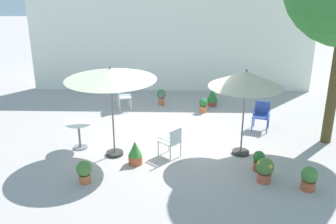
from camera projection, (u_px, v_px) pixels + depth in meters
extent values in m
plane|color=#AEA39F|center=(168.00, 136.00, 11.17)|extent=(60.00, 60.00, 0.00)
cube|color=white|center=(171.00, 41.00, 14.82)|extent=(10.96, 0.30, 3.91)
cylinder|color=#4A3F1F|center=(334.00, 88.00, 10.27)|extent=(0.28, 0.28, 3.17)
cylinder|color=#2D2D2D|center=(241.00, 152.00, 10.10)|extent=(0.44, 0.44, 0.08)
cylinder|color=slate|center=(243.00, 114.00, 9.73)|extent=(0.04, 0.04, 2.23)
cone|color=beige|center=(246.00, 79.00, 9.40)|extent=(1.85, 1.85, 0.38)
sphere|color=slate|center=(247.00, 70.00, 9.33)|extent=(0.06, 0.06, 0.06)
cylinder|color=#2D2D2D|center=(115.00, 153.00, 10.04)|extent=(0.44, 0.44, 0.08)
cylinder|color=slate|center=(113.00, 113.00, 9.65)|extent=(0.04, 0.04, 2.32)
cone|color=beige|center=(111.00, 74.00, 9.29)|extent=(2.26, 2.26, 0.28)
sphere|color=slate|center=(110.00, 67.00, 9.23)|extent=(0.06, 0.06, 0.06)
cylinder|color=white|center=(78.00, 123.00, 10.19)|extent=(0.71, 0.71, 0.02)
cylinder|color=slate|center=(79.00, 136.00, 10.32)|extent=(0.06, 0.06, 0.72)
cylinder|color=slate|center=(80.00, 147.00, 10.44)|extent=(0.39, 0.39, 0.03)
cube|color=#344DA1|center=(261.00, 116.00, 11.46)|extent=(0.59, 0.59, 0.04)
cube|color=#344DA1|center=(263.00, 107.00, 11.58)|extent=(0.44, 0.18, 0.39)
cube|color=#344DA1|center=(254.00, 112.00, 11.49)|extent=(0.17, 0.41, 0.03)
cube|color=#344DA1|center=(269.00, 113.00, 11.35)|extent=(0.17, 0.41, 0.03)
cylinder|color=#344DA1|center=(252.00, 125.00, 11.42)|extent=(0.04, 0.04, 0.42)
cylinder|color=#344DA1|center=(267.00, 127.00, 11.29)|extent=(0.04, 0.04, 0.42)
cylinder|color=#344DA1|center=(254.00, 120.00, 11.80)|extent=(0.04, 0.04, 0.42)
cylinder|color=#344DA1|center=(269.00, 122.00, 11.67)|extent=(0.04, 0.04, 0.42)
cube|color=white|center=(169.00, 141.00, 9.83)|extent=(0.63, 0.63, 0.04)
cube|color=white|center=(176.00, 136.00, 9.62)|extent=(0.30, 0.32, 0.38)
cube|color=white|center=(175.00, 135.00, 9.92)|extent=(0.34, 0.32, 0.03)
cube|color=white|center=(164.00, 139.00, 9.66)|extent=(0.34, 0.32, 0.03)
cylinder|color=white|center=(169.00, 144.00, 10.18)|extent=(0.04, 0.04, 0.40)
cylinder|color=white|center=(158.00, 149.00, 9.92)|extent=(0.04, 0.04, 0.40)
cylinder|color=white|center=(181.00, 149.00, 9.90)|extent=(0.04, 0.04, 0.40)
cylinder|color=white|center=(170.00, 154.00, 9.64)|extent=(0.04, 0.04, 0.40)
cube|color=silver|center=(124.00, 96.00, 13.19)|extent=(0.54, 0.59, 0.04)
cube|color=silver|center=(118.00, 91.00, 13.07)|extent=(0.17, 0.46, 0.40)
cube|color=silver|center=(125.00, 95.00, 12.94)|extent=(0.38, 0.14, 0.03)
cube|color=silver|center=(123.00, 91.00, 13.35)|extent=(0.38, 0.14, 0.03)
cylinder|color=silver|center=(131.00, 105.00, 13.11)|extent=(0.04, 0.04, 0.44)
cylinder|color=silver|center=(129.00, 100.00, 13.52)|extent=(0.04, 0.04, 0.44)
cylinder|color=silver|center=(120.00, 105.00, 13.02)|extent=(0.04, 0.04, 0.44)
cylinder|color=silver|center=(118.00, 101.00, 13.43)|extent=(0.04, 0.04, 0.44)
cylinder|color=#B2532F|center=(135.00, 160.00, 9.55)|extent=(0.35, 0.35, 0.22)
cylinder|color=#382819|center=(135.00, 156.00, 9.52)|extent=(0.30, 0.30, 0.02)
cone|color=#3A8634|center=(135.00, 149.00, 9.45)|extent=(0.36, 0.36, 0.39)
cylinder|color=brown|center=(212.00, 103.00, 13.64)|extent=(0.31, 0.31, 0.17)
cylinder|color=#382819|center=(212.00, 101.00, 13.61)|extent=(0.28, 0.28, 0.02)
cone|color=#286F2B|center=(213.00, 95.00, 13.52)|extent=(0.39, 0.39, 0.48)
cylinder|color=#CE6F44|center=(203.00, 109.00, 13.02)|extent=(0.25, 0.25, 0.22)
cylinder|color=#382819|center=(203.00, 106.00, 12.98)|extent=(0.22, 0.22, 0.02)
sphere|color=#297131|center=(203.00, 103.00, 12.94)|extent=(0.28, 0.28, 0.28)
sphere|color=#D82E62|center=(204.00, 103.00, 12.86)|extent=(0.08, 0.08, 0.08)
sphere|color=#D82E62|center=(205.00, 102.00, 12.86)|extent=(0.08, 0.08, 0.08)
cylinder|color=brown|center=(258.00, 166.00, 9.23)|extent=(0.24, 0.24, 0.25)
cylinder|color=#382819|center=(259.00, 162.00, 9.19)|extent=(0.21, 0.21, 0.02)
sphere|color=#266F29|center=(259.00, 157.00, 9.14)|extent=(0.28, 0.28, 0.28)
sphere|color=#D83B64|center=(263.00, 154.00, 9.14)|extent=(0.07, 0.07, 0.07)
sphere|color=#D83B64|center=(263.00, 155.00, 9.05)|extent=(0.05, 0.05, 0.05)
sphere|color=#D83B64|center=(256.00, 155.00, 9.07)|extent=(0.06, 0.06, 0.06)
cylinder|color=#BD5F3B|center=(161.00, 101.00, 13.70)|extent=(0.21, 0.21, 0.27)
cylinder|color=#382819|center=(161.00, 98.00, 13.66)|extent=(0.18, 0.18, 0.02)
sphere|color=#3D6B41|center=(161.00, 94.00, 13.61)|extent=(0.33, 0.33, 0.33)
sphere|color=#B74CA5|center=(161.00, 96.00, 13.50)|extent=(0.10, 0.10, 0.10)
sphere|color=#B74CA5|center=(165.00, 94.00, 13.57)|extent=(0.08, 0.08, 0.08)
sphere|color=#B74CA5|center=(158.00, 93.00, 13.68)|extent=(0.06, 0.06, 0.06)
cylinder|color=#B65634|center=(308.00, 185.00, 8.43)|extent=(0.31, 0.31, 0.21)
cylinder|color=#382819|center=(309.00, 181.00, 8.40)|extent=(0.28, 0.28, 0.02)
sphere|color=#447E38|center=(310.00, 175.00, 8.34)|extent=(0.37, 0.37, 0.37)
cylinder|color=#B0553D|center=(264.00, 177.00, 8.75)|extent=(0.32, 0.32, 0.22)
cylinder|color=#382819|center=(264.00, 174.00, 8.71)|extent=(0.28, 0.28, 0.02)
sphere|color=#4B7433|center=(265.00, 166.00, 8.65)|extent=(0.41, 0.41, 0.41)
sphere|color=gold|center=(270.00, 166.00, 8.48)|extent=(0.09, 0.09, 0.09)
sphere|color=gold|center=(260.00, 163.00, 8.61)|extent=(0.12, 0.12, 0.12)
sphere|color=gold|center=(268.00, 166.00, 8.73)|extent=(0.11, 0.11, 0.11)
cylinder|color=#C4693C|center=(85.00, 178.00, 8.72)|extent=(0.27, 0.27, 0.20)
cylinder|color=#382819|center=(85.00, 175.00, 8.69)|extent=(0.23, 0.23, 0.02)
sphere|color=#477835|center=(84.00, 169.00, 8.63)|extent=(0.36, 0.36, 0.36)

